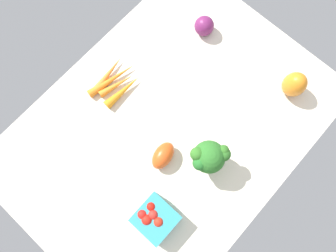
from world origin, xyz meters
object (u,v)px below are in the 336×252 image
object	(u,v)px
berry_basket	(155,218)
roma_tomato	(163,156)
bell_pepper_orange	(294,84)
red_onion_center	(204,26)
broccoli_head	(209,156)
carrot_bunch	(115,83)

from	to	relation	value
berry_basket	roma_tomato	distance (cm)	18.46
bell_pepper_orange	red_onion_center	bearing A→B (deg)	-85.74
broccoli_head	red_onion_center	size ratio (longest dim) A/B	1.99
berry_basket	roma_tomato	world-z (taller)	berry_basket
bell_pepper_orange	broccoli_head	distance (cm)	36.58
bell_pepper_orange	carrot_bunch	xyz separation A→B (cm)	(37.02, -43.71, -3.66)
roma_tomato	broccoli_head	world-z (taller)	broccoli_head
roma_tomato	carrot_bunch	xyz separation A→B (cm)	(-7.22, -28.02, -1.45)
bell_pepper_orange	berry_basket	world-z (taller)	bell_pepper_orange
berry_basket	roma_tomato	bearing A→B (deg)	-144.93
roma_tomato	berry_basket	bearing A→B (deg)	25.09
bell_pepper_orange	berry_basket	xyz separation A→B (cm)	(59.34, -5.09, -1.40)
berry_basket	carrot_bunch	bearing A→B (deg)	-120.02
roma_tomato	red_onion_center	world-z (taller)	red_onion_center
bell_pepper_orange	berry_basket	distance (cm)	59.57
bell_pepper_orange	berry_basket	bearing A→B (deg)	-4.90
carrot_bunch	bell_pepper_orange	bearing A→B (deg)	130.27
bell_pepper_orange	roma_tomato	xyz separation A→B (cm)	(44.25, -15.68, -2.21)
carrot_bunch	red_onion_center	xyz separation A→B (cm)	(-34.42, 8.72, 1.96)
carrot_bunch	roma_tomato	bearing A→B (deg)	75.55
bell_pepper_orange	red_onion_center	distance (cm)	35.12
berry_basket	broccoli_head	bearing A→B (deg)	179.96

